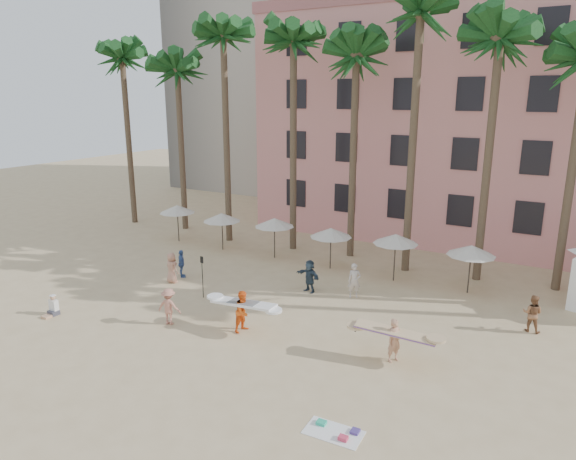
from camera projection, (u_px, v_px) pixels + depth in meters
The scene contains 10 objects.
ground at pixel (215, 363), 20.04m from camera, with size 120.00×120.00×0.00m, color #D1B789.
pink_hotel at pixel (517, 126), 36.35m from camera, with size 35.00×14.00×16.00m, color #DB8A85.
palm_row at pixel (378, 43), 29.03m from camera, with size 44.40×5.40×16.30m.
umbrella_row at pixel (301, 227), 31.36m from camera, with size 22.50×2.70×2.73m.
beach_towel at pixel (335, 432), 15.93m from camera, with size 1.84×1.08×0.14m.
carrier_yellow at pixel (395, 338), 19.98m from camera, with size 3.18×1.22×1.76m.
carrier_white at pixel (244, 310), 22.56m from camera, with size 3.10×1.02×1.87m.
beachgoers at pixel (281, 285), 25.89m from camera, with size 18.99×8.25×1.81m.
paddle at pixel (202, 272), 26.20m from camera, with size 0.18×0.04×2.23m.
seated_man at pixel (53, 308), 24.34m from camera, with size 0.44×0.76×0.99m.
Camera 1 is at (11.51, -14.18, 10.17)m, focal length 32.00 mm.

